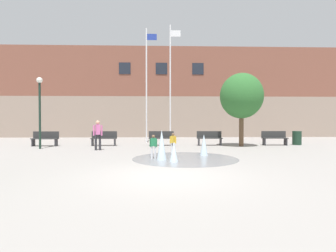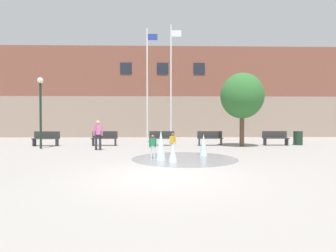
% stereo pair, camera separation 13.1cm
% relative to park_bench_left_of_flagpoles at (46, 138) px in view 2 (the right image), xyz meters
% --- Properties ---
extents(ground_plane, '(100.00, 100.00, 0.00)m').
position_rel_park_bench_left_of_flagpoles_xyz_m(ground_plane, '(7.31, -9.12, -0.48)').
color(ground_plane, gray).
extents(library_building, '(36.00, 6.05, 8.75)m').
position_rel_park_bench_left_of_flagpoles_xyz_m(library_building, '(7.31, 11.63, 3.90)').
color(library_building, gray).
rests_on(library_building, ground).
extents(splash_fountain, '(4.38, 4.38, 1.21)m').
position_rel_park_bench_left_of_flagpoles_xyz_m(splash_fountain, '(8.00, -5.73, -0.10)').
color(splash_fountain, gray).
rests_on(splash_fountain, ground).
extents(park_bench_left_of_flagpoles, '(1.60, 0.44, 0.91)m').
position_rel_park_bench_left_of_flagpoles_xyz_m(park_bench_left_of_flagpoles, '(0.00, 0.00, 0.00)').
color(park_bench_left_of_flagpoles, '#28282D').
rests_on(park_bench_left_of_flagpoles, ground).
extents(park_bench_under_left_flagpole, '(1.60, 0.44, 0.91)m').
position_rel_park_bench_left_of_flagpoles_xyz_m(park_bench_under_left_flagpole, '(3.60, 0.17, 0.00)').
color(park_bench_under_left_flagpole, '#28282D').
rests_on(park_bench_under_left_flagpole, ground).
extents(park_bench_center, '(1.60, 0.44, 0.91)m').
position_rel_park_bench_left_of_flagpoles_xyz_m(park_bench_center, '(7.24, 0.17, 0.00)').
color(park_bench_center, '#28282D').
rests_on(park_bench_center, ground).
extents(park_bench_near_trashcan, '(1.60, 0.44, 0.91)m').
position_rel_park_bench_left_of_flagpoles_xyz_m(park_bench_near_trashcan, '(10.32, 0.13, 0.00)').
color(park_bench_near_trashcan, '#28282D').
rests_on(park_bench_near_trashcan, ground).
extents(park_bench_far_right, '(1.60, 0.44, 0.91)m').
position_rel_park_bench_left_of_flagpoles_xyz_m(park_bench_far_right, '(14.53, 0.11, 0.00)').
color(park_bench_far_right, '#28282D').
rests_on(park_bench_far_right, ground).
extents(child_running, '(0.31, 0.14, 0.99)m').
position_rel_park_bench_left_of_flagpoles_xyz_m(child_running, '(6.88, -5.69, 0.10)').
color(child_running, silver).
rests_on(child_running, ground).
extents(adult_in_red, '(0.50, 0.39, 1.59)m').
position_rel_park_bench_left_of_flagpoles_xyz_m(adult_in_red, '(3.83, -2.44, 0.45)').
color(adult_in_red, '#28282D').
rests_on(adult_in_red, ground).
extents(child_with_pink_shirt, '(0.31, 0.24, 0.99)m').
position_rel_park_bench_left_of_flagpoles_xyz_m(child_with_pink_shirt, '(7.77, -4.05, 0.10)').
color(child_with_pink_shirt, silver).
rests_on(child_with_pink_shirt, ground).
extents(flagpole_left, '(0.80, 0.10, 8.27)m').
position_rel_park_bench_left_of_flagpoles_xyz_m(flagpole_left, '(6.20, 2.56, 3.91)').
color(flagpole_left, silver).
rests_on(flagpole_left, ground).
extents(flagpole_right, '(0.80, 0.10, 8.54)m').
position_rel_park_bench_left_of_flagpoles_xyz_m(flagpole_right, '(7.93, 2.56, 4.04)').
color(flagpole_right, silver).
rests_on(flagpole_right, ground).
extents(lamp_post_left_lane, '(0.32, 0.32, 4.01)m').
position_rel_park_bench_left_of_flagpoles_xyz_m(lamp_post_left_lane, '(0.42, -1.63, 2.13)').
color(lamp_post_left_lane, '#192D23').
rests_on(lamp_post_left_lane, ground).
extents(trash_can, '(0.56, 0.56, 0.90)m').
position_rel_park_bench_left_of_flagpoles_xyz_m(trash_can, '(16.12, 0.33, -0.03)').
color(trash_can, '#193323').
rests_on(trash_can, ground).
extents(street_tree_near_building, '(2.62, 2.62, 4.50)m').
position_rel_park_bench_left_of_flagpoles_xyz_m(street_tree_near_building, '(12.16, -0.58, 2.61)').
color(street_tree_near_building, brown).
rests_on(street_tree_near_building, ground).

